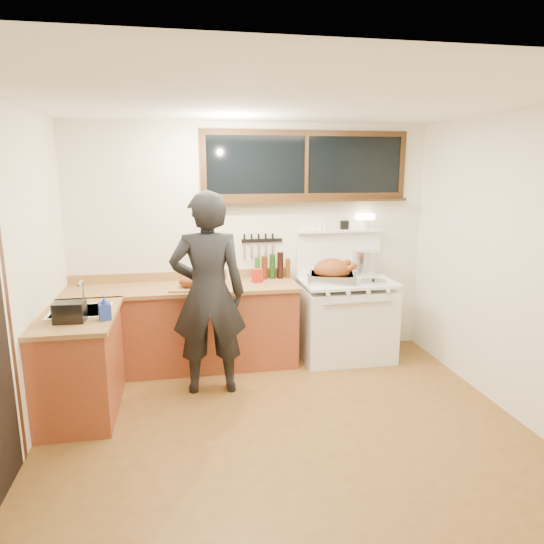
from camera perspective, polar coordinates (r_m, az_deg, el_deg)
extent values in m
cube|color=brown|center=(4.25, 1.51, -18.00)|extent=(4.00, 3.50, 0.02)
cube|color=silver|center=(5.48, -2.29, 3.55)|extent=(4.00, 0.05, 2.60)
cube|color=silver|center=(2.14, 11.86, -10.98)|extent=(4.00, 0.05, 2.60)
cube|color=silver|center=(3.89, -29.00, -1.68)|extent=(0.05, 3.50, 2.60)
cube|color=silver|center=(4.63, 26.96, 0.56)|extent=(0.05, 3.50, 2.60)
cube|color=white|center=(3.70, 1.76, 19.91)|extent=(4.00, 3.50, 0.05)
cube|color=brown|center=(5.32, -10.31, -6.59)|extent=(2.40, 0.60, 0.86)
cube|color=olive|center=(5.18, -10.50, -1.91)|extent=(2.44, 0.64, 0.04)
cube|color=olive|center=(5.45, -10.55, -0.45)|extent=(2.40, 0.03, 0.10)
sphere|color=#B78C38|center=(5.07, -21.81, -5.03)|extent=(0.03, 0.03, 0.03)
sphere|color=#B78C38|center=(5.00, -16.17, -4.88)|extent=(0.03, 0.03, 0.03)
sphere|color=#B78C38|center=(4.97, -10.41, -4.68)|extent=(0.03, 0.03, 0.03)
sphere|color=#B78C38|center=(4.99, -4.64, -4.44)|extent=(0.03, 0.03, 0.03)
sphere|color=#B78C38|center=(5.05, 0.45, -4.18)|extent=(0.03, 0.03, 0.03)
cube|color=brown|center=(4.64, -21.59, -10.18)|extent=(0.60, 1.05, 0.86)
cube|color=olive|center=(4.49, -21.92, -4.85)|extent=(0.64, 1.09, 0.04)
cube|color=white|center=(4.57, -21.58, -5.05)|extent=(0.45, 0.40, 0.14)
cube|color=white|center=(4.55, -21.64, -4.27)|extent=(0.50, 0.45, 0.01)
cylinder|color=silver|center=(4.69, -21.35, -2.30)|extent=(0.02, 0.02, 0.24)
cylinder|color=silver|center=(4.59, -21.63, -1.22)|extent=(0.02, 0.18, 0.02)
cube|color=white|center=(5.57, 8.65, -5.87)|extent=(1.00, 0.70, 0.82)
cube|color=white|center=(5.44, 8.81, -1.11)|extent=(1.02, 0.72, 0.03)
cube|color=white|center=(5.23, 9.90, -5.85)|extent=(0.88, 0.02, 0.46)
cylinder|color=silver|center=(5.14, 10.12, -3.63)|extent=(0.75, 0.02, 0.02)
cylinder|color=white|center=(5.01, 6.59, -2.61)|extent=(0.04, 0.03, 0.04)
cylinder|color=white|center=(5.08, 8.96, -2.48)|extent=(0.04, 0.03, 0.04)
cylinder|color=white|center=(5.16, 11.27, -2.35)|extent=(0.04, 0.03, 0.04)
cylinder|color=white|center=(5.24, 13.50, -2.22)|extent=(0.04, 0.03, 0.04)
cube|color=white|center=(5.68, 7.84, 2.22)|extent=(1.00, 0.05, 0.50)
cube|color=white|center=(5.61, 8.02, 4.83)|extent=(1.00, 0.12, 0.03)
cylinder|color=white|center=(5.71, 10.91, 5.55)|extent=(0.11, 0.11, 0.11)
cube|color=#FFE5B2|center=(5.70, 10.94, 6.41)|extent=(0.19, 0.10, 0.06)
cube|color=black|center=(5.62, 8.52, 5.50)|extent=(0.09, 0.05, 0.10)
cylinder|color=white|center=(5.55, 6.26, 5.42)|extent=(0.04, 0.04, 0.09)
cylinder|color=white|center=(5.53, 5.67, 5.41)|extent=(0.04, 0.04, 0.09)
cube|color=black|center=(5.49, 4.05, 12.45)|extent=(2.20, 0.01, 0.62)
cube|color=black|center=(5.50, 4.12, 15.99)|extent=(2.32, 0.04, 0.06)
cube|color=black|center=(5.50, 4.01, 8.90)|extent=(2.32, 0.04, 0.06)
cube|color=black|center=(5.32, -8.09, 12.36)|extent=(0.06, 0.04, 0.62)
cube|color=black|center=(5.87, 15.04, 12.06)|extent=(0.06, 0.04, 0.62)
cube|color=black|center=(5.49, 4.06, 12.45)|extent=(0.04, 0.04, 0.62)
cube|color=black|center=(5.46, 4.13, 8.40)|extent=(2.32, 0.13, 0.03)
cube|color=black|center=(3.88, -28.39, -5.48)|extent=(0.01, 0.07, 2.10)
cube|color=black|center=(5.46, -1.20, 3.73)|extent=(0.46, 0.02, 0.04)
cube|color=silver|center=(5.43, -3.25, 2.49)|extent=(0.02, 0.00, 0.18)
cube|color=black|center=(5.41, -3.27, 3.95)|extent=(0.02, 0.02, 0.10)
cube|color=silver|center=(5.44, -2.41, 2.52)|extent=(0.02, 0.00, 0.18)
cube|color=black|center=(5.42, -2.42, 3.98)|extent=(0.02, 0.02, 0.10)
cube|color=silver|center=(5.45, -1.58, 2.55)|extent=(0.02, 0.00, 0.18)
cube|color=black|center=(5.43, -1.59, 4.01)|extent=(0.02, 0.02, 0.10)
cube|color=silver|center=(5.47, -0.75, 2.58)|extent=(0.03, 0.00, 0.18)
cube|color=black|center=(5.44, -0.75, 4.03)|extent=(0.02, 0.02, 0.10)
cube|color=silver|center=(5.48, 0.08, 2.60)|extent=(0.03, 0.00, 0.18)
cube|color=black|center=(5.46, 0.08, 4.05)|extent=(0.02, 0.02, 0.10)
imported|color=black|center=(4.58, -7.51, -2.58)|extent=(0.72, 0.49, 1.93)
imported|color=#2138A7|center=(4.21, -19.11, -3.97)|extent=(0.12, 0.12, 0.21)
cube|color=black|center=(4.26, -22.70, -4.37)|extent=(0.25, 0.18, 0.17)
cube|color=olive|center=(5.05, -9.63, -1.89)|extent=(0.44, 0.35, 0.02)
ellipsoid|color=brown|center=(5.04, -9.66, -1.18)|extent=(0.24, 0.18, 0.13)
sphere|color=brown|center=(5.08, -8.53, -0.73)|extent=(0.05, 0.05, 0.05)
sphere|color=brown|center=(4.98, -8.49, -0.99)|extent=(0.05, 0.05, 0.05)
cube|color=silver|center=(5.30, 7.05, -0.70)|extent=(0.60, 0.51, 0.10)
cube|color=#3F3F42|center=(5.29, 7.06, -0.34)|extent=(0.53, 0.44, 0.03)
torus|color=silver|center=(5.21, 4.29, -0.29)|extent=(0.04, 0.10, 0.10)
torus|color=silver|center=(5.37, 9.77, -0.06)|extent=(0.04, 0.10, 0.10)
ellipsoid|color=brown|center=(5.28, 7.08, 0.25)|extent=(0.46, 0.40, 0.25)
cylinder|color=brown|center=(5.23, 8.82, 0.30)|extent=(0.15, 0.10, 0.11)
sphere|color=brown|center=(5.24, 9.59, 0.71)|extent=(0.08, 0.08, 0.08)
cylinder|color=brown|center=(5.40, 8.15, 0.72)|extent=(0.15, 0.10, 0.11)
sphere|color=brown|center=(5.42, 8.90, 1.11)|extent=(0.08, 0.08, 0.08)
cylinder|color=silver|center=(5.76, 10.86, 1.14)|extent=(0.38, 0.38, 0.28)
cylinder|color=silver|center=(5.58, 8.41, 0.06)|extent=(0.21, 0.21, 0.12)
cylinder|color=black|center=(5.69, 8.42, 0.82)|extent=(0.07, 0.16, 0.02)
cylinder|color=silver|center=(5.38, 11.84, -1.08)|extent=(0.35, 0.35, 0.02)
sphere|color=black|center=(5.38, 11.84, -0.89)|extent=(0.03, 0.03, 0.03)
cube|color=#A01F11|center=(5.26, -1.74, -0.43)|extent=(0.12, 0.11, 0.15)
cylinder|color=white|center=(5.39, -4.95, -0.12)|extent=(0.10, 0.10, 0.16)
cylinder|color=black|center=(5.39, -1.74, 0.44)|extent=(0.06, 0.06, 0.25)
cylinder|color=black|center=(5.41, -0.89, 0.52)|extent=(0.07, 0.07, 0.26)
cylinder|color=black|center=(5.42, 0.04, 0.66)|extent=(0.06, 0.06, 0.28)
cylinder|color=black|center=(5.43, 0.98, 0.80)|extent=(0.07, 0.07, 0.30)
cylinder|color=black|center=(5.46, 1.88, 0.42)|extent=(0.06, 0.06, 0.22)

